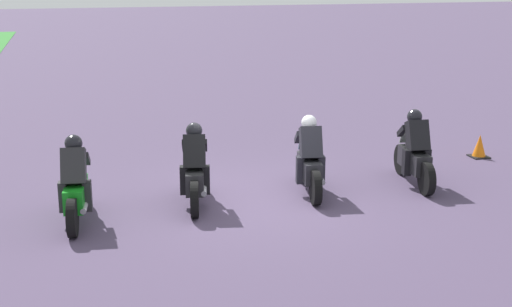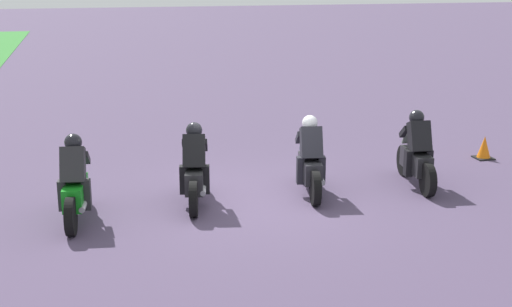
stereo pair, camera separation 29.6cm
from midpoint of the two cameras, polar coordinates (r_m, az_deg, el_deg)
name	(u,v)px [view 2 (the right image)]	position (r m, az deg, el deg)	size (l,w,h in m)	color
ground_plane	(256,200)	(13.42, 0.62, -3.71)	(120.00, 120.00, 0.00)	#4C3E5A
rider_lane_a	(417,155)	(14.48, 13.28, -0.13)	(2.04, 0.57, 1.51)	black
rider_lane_b	(310,162)	(13.66, 4.97, -0.69)	(2.04, 0.60, 1.51)	black
rider_lane_c	(195,171)	(13.06, -4.26, -1.42)	(2.03, 0.62, 1.51)	black
rider_lane_d	(75,186)	(12.53, -13.59, -2.53)	(2.04, 0.57, 1.51)	black
traffic_cone	(484,148)	(16.99, 18.24, 0.40)	(0.40, 0.40, 0.52)	black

